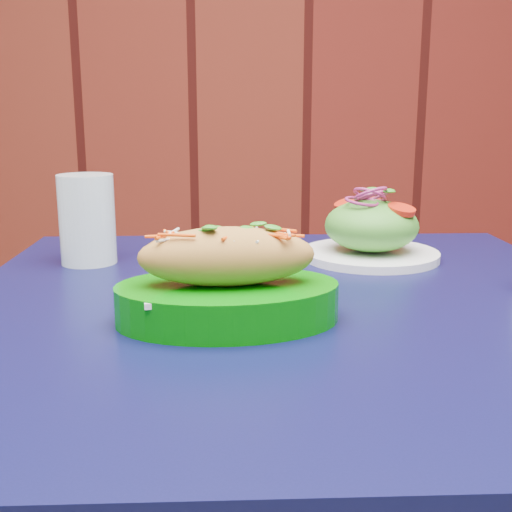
{
  "coord_description": "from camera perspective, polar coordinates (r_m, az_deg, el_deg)",
  "views": [
    {
      "loc": [
        -0.16,
        0.7,
        0.97
      ],
      "look_at": [
        -0.17,
        1.4,
        0.81
      ],
      "focal_mm": 45.0,
      "sensor_mm": 36.0,
      "label": 1
    }
  ],
  "objects": [
    {
      "name": "salad_plate",
      "position": [
        0.98,
        10.2,
        2.17
      ],
      "size": [
        0.21,
        0.21,
        0.11
      ],
      "rotation": [
        0.0,
        0.0,
        0.06
      ],
      "color": "white",
      "rests_on": "cafe_table"
    },
    {
      "name": "banh_mi_basket",
      "position": [
        0.68,
        -2.57,
        -2.46
      ],
      "size": [
        0.25,
        0.18,
        0.11
      ],
      "rotation": [
        0.0,
        0.0,
        0.12
      ],
      "color": "#037105",
      "rests_on": "cafe_table"
    },
    {
      "name": "cafe_table",
      "position": [
        0.8,
        2.89,
        -9.9
      ],
      "size": [
        0.84,
        0.84,
        0.75
      ],
      "rotation": [
        0.0,
        0.0,
        0.05
      ],
      "color": "black",
      "rests_on": "ground"
    },
    {
      "name": "water_glass",
      "position": [
        0.96,
        -14.78,
        3.17
      ],
      "size": [
        0.08,
        0.08,
        0.13
      ],
      "primitive_type": "cylinder",
      "color": "silver",
      "rests_on": "cafe_table"
    }
  ]
}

